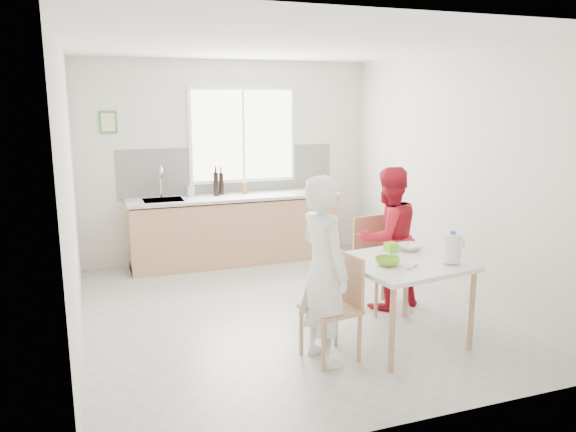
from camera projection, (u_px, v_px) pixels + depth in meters
name	position (u px, v px, depth m)	size (l,w,h in m)	color
ground	(284.00, 311.00, 5.89)	(4.50, 4.50, 0.00)	#B7B7B2
room_shell	(283.00, 155.00, 5.56)	(4.50, 4.50, 4.50)	silver
window	(243.00, 135.00, 7.66)	(1.50, 0.06, 1.30)	white
backsplash	(229.00, 170.00, 7.70)	(3.00, 0.02, 0.65)	white
picture_frame	(108.00, 122.00, 7.04)	(0.22, 0.03, 0.28)	#419044
kitchen_counter	(235.00, 232.00, 7.60)	(2.84, 0.64, 1.37)	tan
dining_table	(401.00, 269.00, 5.03)	(1.13, 1.13, 0.77)	silver
chair_left	(337.00, 302.00, 4.76)	(0.47, 0.47, 0.91)	tan
chair_far	(376.00, 258.00, 5.94)	(0.51, 0.51, 0.97)	tan
person_white	(324.00, 271.00, 4.63)	(0.58, 0.38, 1.60)	white
person_red	(388.00, 238.00, 5.89)	(0.73, 0.57, 1.51)	red
bowl_green	(387.00, 261.00, 4.87)	(0.22, 0.22, 0.07)	#7EBC2B
bowl_white	(410.00, 247.00, 5.36)	(0.23, 0.23, 0.06)	white
milk_jug	(452.00, 247.00, 4.89)	(0.22, 0.16, 0.27)	white
green_box	(391.00, 247.00, 5.29)	(0.10, 0.10, 0.09)	#7ECE2F
spoon	(411.00, 267.00, 4.79)	(0.01, 0.01, 0.16)	#A5A5AA
cutting_board	(306.00, 192.00, 7.75)	(0.35, 0.25, 0.01)	#A6CE2F
wine_bottle_a	(216.00, 184.00, 7.45)	(0.07, 0.07, 0.32)	black
wine_bottle_b	(221.00, 183.00, 7.55)	(0.07, 0.07, 0.30)	black
jar_amber	(245.00, 188.00, 7.64)	(0.06, 0.06, 0.16)	#996821
soap_bottle	(191.00, 188.00, 7.43)	(0.09, 0.09, 0.21)	#999999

